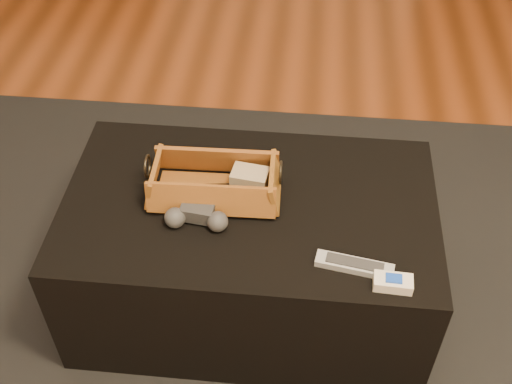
# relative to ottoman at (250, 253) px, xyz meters

# --- Properties ---
(floor) EXTENTS (5.00, 5.50, 0.01)m
(floor) POSITION_rel_ottoman_xyz_m (-0.11, -0.09, -0.23)
(floor) COLOR brown
(floor) RESTS_ON ground
(area_rug) EXTENTS (2.60, 2.00, 0.01)m
(area_rug) POSITION_rel_ottoman_xyz_m (0.00, -0.05, -0.22)
(area_rug) COLOR black
(area_rug) RESTS_ON floor
(ottoman) EXTENTS (1.00, 0.60, 0.42)m
(ottoman) POSITION_rel_ottoman_xyz_m (0.00, 0.00, 0.00)
(ottoman) COLOR black
(ottoman) RESTS_ON area_rug
(tv_remote) EXTENTS (0.19, 0.07, 0.02)m
(tv_remote) POSITION_rel_ottoman_xyz_m (-0.11, 0.01, 0.23)
(tv_remote) COLOR black
(tv_remote) RESTS_ON wicker_basket
(cloth_bundle) EXTENTS (0.11, 0.08, 0.05)m
(cloth_bundle) POSITION_rel_ottoman_xyz_m (-0.00, 0.05, 0.25)
(cloth_bundle) COLOR tan
(cloth_bundle) RESTS_ON wicker_basket
(wicker_basket) EXTENTS (0.36, 0.19, 0.12)m
(wicker_basket) POSITION_rel_ottoman_xyz_m (-0.09, 0.02, 0.25)
(wicker_basket) COLOR #8E5D20
(wicker_basket) RESTS_ON ottoman
(game_controller) EXTENTS (0.17, 0.09, 0.05)m
(game_controller) POSITION_rel_ottoman_xyz_m (-0.12, -0.09, 0.24)
(game_controller) COLOR #2D2D2F
(game_controller) RESTS_ON ottoman
(silver_remote) EXTENTS (0.19, 0.07, 0.02)m
(silver_remote) POSITION_rel_ottoman_xyz_m (0.28, -0.20, 0.22)
(silver_remote) COLOR #B5B7BD
(silver_remote) RESTS_ON ottoman
(cream_gadget) EXTENTS (0.09, 0.05, 0.03)m
(cream_gadget) POSITION_rel_ottoman_xyz_m (0.36, -0.24, 0.23)
(cream_gadget) COLOR white
(cream_gadget) RESTS_ON ottoman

